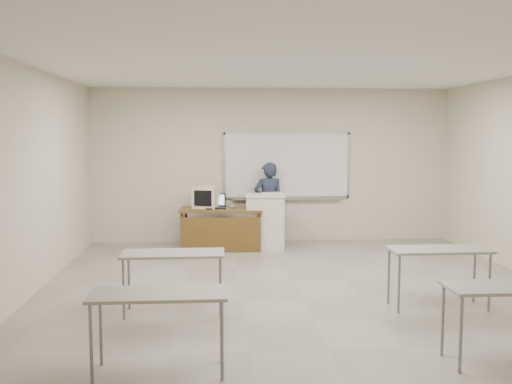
{
  "coord_description": "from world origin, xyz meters",
  "views": [
    {
      "loc": [
        -1.09,
        -7.12,
        2.11
      ],
      "look_at": [
        -0.43,
        2.2,
        1.16
      ],
      "focal_mm": 40.0,
      "sensor_mm": 36.0,
      "label": 1
    }
  ],
  "objects": [
    {
      "name": "laptop",
      "position": [
        -1.1,
        3.33,
        0.81
      ],
      "size": [
        0.36,
        0.33,
        0.26
      ],
      "rotation": [
        0.0,
        0.0,
        -0.03
      ],
      "color": "black",
      "rests_on": "instructor_desk"
    },
    {
      "name": "mouse",
      "position": [
        -0.8,
        3.35,
        0.77
      ],
      "size": [
        0.12,
        0.1,
        0.04
      ],
      "primitive_type": "ellipsoid",
      "rotation": [
        0.0,
        0.0,
        -0.37
      ],
      "color": "#919497",
      "rests_on": "instructor_desk"
    },
    {
      "name": "crt_monitor",
      "position": [
        -1.25,
        3.43,
        0.95
      ],
      "size": [
        0.44,
        0.49,
        0.42
      ],
      "rotation": [
        0.0,
        0.0,
        -0.33
      ],
      "color": "beige",
      "rests_on": "instructor_desk"
    },
    {
      "name": "floor",
      "position": [
        0.0,
        0.0,
        -0.01
      ],
      "size": [
        7.0,
        8.0,
        0.01
      ],
      "primitive_type": "cube",
      "color": "gray",
      "rests_on": "ground"
    },
    {
      "name": "podium",
      "position": [
        -0.2,
        3.2,
        0.51
      ],
      "size": [
        0.72,
        0.53,
        1.01
      ],
      "rotation": [
        0.0,
        0.0,
        -0.03
      ],
      "color": "white",
      "rests_on": "floor"
    },
    {
      "name": "whiteboard",
      "position": [
        0.3,
        3.97,
        1.48
      ],
      "size": [
        2.48,
        0.1,
        1.31
      ],
      "color": "white",
      "rests_on": "floor"
    },
    {
      "name": "keyboard",
      "position": [
        -0.05,
        3.28,
        1.03
      ],
      "size": [
        0.45,
        0.22,
        0.02
      ],
      "primitive_type": "cube",
      "rotation": [
        0.0,
        0.0,
        0.2
      ],
      "color": "beige",
      "rests_on": "podium"
    },
    {
      "name": "student_desks",
      "position": [
        -0.0,
        -1.35,
        0.67
      ],
      "size": [
        4.4,
        2.2,
        0.73
      ],
      "color": "gray",
      "rests_on": "floor"
    },
    {
      "name": "presenter",
      "position": [
        -0.07,
        3.81,
        0.79
      ],
      "size": [
        0.61,
        0.43,
        1.57
      ],
      "primitive_type": "imported",
      "rotation": [
        0.0,
        0.0,
        3.24
      ],
      "color": "black",
      "rests_on": "floor"
    },
    {
      "name": "instructor_desk",
      "position": [
        -1.0,
        3.19,
        0.55
      ],
      "size": [
        1.5,
        0.75,
        0.75
      ],
      "rotation": [
        0.0,
        0.0,
        -0.06
      ],
      "color": "brown",
      "rests_on": "floor"
    }
  ]
}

